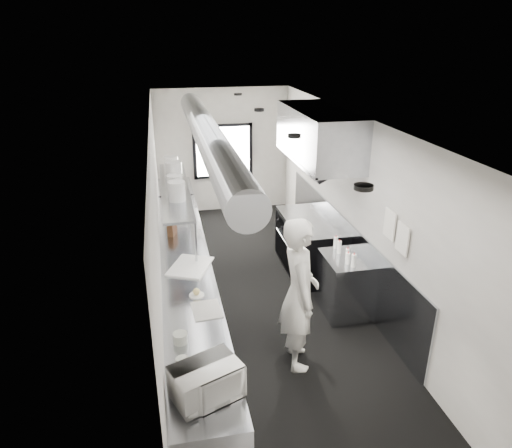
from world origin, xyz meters
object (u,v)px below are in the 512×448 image
squeeze_bottle_b (348,259)px  squeeze_bottle_d (339,247)px  plate_stack_d (171,167)px  plate_stack_a (177,191)px  plate_stack_b (175,185)px  deli_tub_a (183,362)px  exhaust_hood (318,135)px  squeeze_bottle_c (347,254)px  small_plate (197,295)px  deli_tub_b (180,338)px  range (309,245)px  bottle_station (345,285)px  plate_stack_c (174,173)px  microwave (206,382)px  squeeze_bottle_a (354,261)px  line_cook (299,294)px  cutting_board (190,266)px  squeeze_bottle_e (336,242)px  knife_block (172,228)px  prep_counter (188,294)px  pass_shelf (175,190)px  far_work_table (176,206)px

squeeze_bottle_b → squeeze_bottle_d: bearing=89.1°
squeeze_bottle_b → plate_stack_d: bearing=132.7°
squeeze_bottle_d → plate_stack_a: bearing=158.2°
plate_stack_b → squeeze_bottle_d: bearing=-27.4°
deli_tub_a → squeeze_bottle_b: (2.39, 1.70, 0.04)m
exhaust_hood → squeeze_bottle_c: bearing=-88.8°
small_plate → plate_stack_b: plate_stack_b is taller
deli_tub_b → plate_stack_d: size_ratio=0.42×
range → bottle_station: range is taller
small_plate → plate_stack_c: bearing=92.5°
deli_tub_b → plate_stack_b: 2.95m
microwave → squeeze_bottle_a: size_ratio=2.88×
squeeze_bottle_c → deli_tub_a: bearing=-142.9°
microwave → squeeze_bottle_c: 3.22m
line_cook → deli_tub_b: bearing=116.3°
line_cook → plate_stack_a: bearing=38.9°
plate_stack_c → squeeze_bottle_d: (2.26, -1.74, -0.76)m
small_plate → squeeze_bottle_d: squeeze_bottle_d is taller
range → line_cook: (-0.90, -2.35, 0.52)m
cutting_board → squeeze_bottle_e: squeeze_bottle_e is taller
knife_block → squeeze_bottle_c: bearing=-8.0°
squeeze_bottle_a → squeeze_bottle_b: size_ratio=1.12×
squeeze_bottle_c → cutting_board: bearing=174.7°
deli_tub_a → deli_tub_b: size_ratio=0.85×
prep_counter → squeeze_bottle_c: (2.28, -0.23, 0.53)m
plate_stack_a → squeeze_bottle_c: size_ratio=1.87×
range → deli_tub_b: (-2.36, -2.89, 0.49)m
squeeze_bottle_b → squeeze_bottle_e: squeeze_bottle_e is taller
bottle_station → deli_tub_a: deli_tub_a is taller
pass_shelf → cutting_board: 1.65m
pass_shelf → far_work_table: 2.45m
range → plate_stack_c: 2.62m
deli_tub_b → plate_stack_c: 3.50m
deli_tub_b → squeeze_bottle_a: bearing=26.5°
pass_shelf → plate_stack_c: size_ratio=8.05×
knife_block → far_work_table: bearing=108.4°
pass_shelf → cutting_board: size_ratio=4.58×
line_cook → small_plate: size_ratio=10.64×
plate_stack_a → squeeze_bottle_a: 2.77m
knife_block → plate_stack_c: (0.11, 0.56, 0.74)m
far_work_table → squeeze_bottle_c: size_ratio=7.57×
pass_shelf → squeeze_bottle_d: size_ratio=15.68×
exhaust_hood → range: (-0.06, 0.00, -1.92)m
prep_counter → plate_stack_d: size_ratio=16.34×
prep_counter → squeeze_bottle_c: bearing=-5.8°
deli_tub_a → plate_stack_d: 4.26m
exhaust_hood → line_cook: size_ratio=1.12×
far_work_table → squeeze_bottle_e: (2.24, -3.56, 0.54)m
line_cook → plate_stack_b: (-1.33, 2.30, 0.74)m
range → microwave: size_ratio=2.93×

